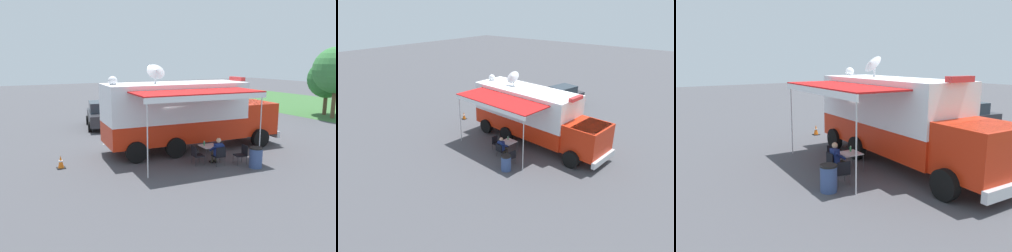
% 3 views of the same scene
% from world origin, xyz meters
% --- Properties ---
extents(ground_plane, '(100.00, 100.00, 0.00)m').
position_xyz_m(ground_plane, '(0.00, 0.00, 0.00)').
color(ground_plane, '#47474C').
extents(lot_stripe, '(0.51, 4.79, 0.01)m').
position_xyz_m(lot_stripe, '(-2.79, -0.56, 0.00)').
color(lot_stripe, silver).
rests_on(lot_stripe, ground).
extents(command_truck, '(5.31, 9.66, 4.53)m').
position_xyz_m(command_truck, '(0.09, 0.74, 1.94)').
color(command_truck, red).
rests_on(command_truck, ground).
extents(folding_table, '(0.86, 0.86, 0.73)m').
position_xyz_m(folding_table, '(2.38, 0.49, 0.67)').
color(folding_table, silver).
rests_on(folding_table, ground).
extents(water_bottle, '(0.07, 0.07, 0.22)m').
position_xyz_m(water_bottle, '(2.22, 0.31, 0.83)').
color(water_bottle, '#3F9959').
rests_on(water_bottle, folding_table).
extents(folding_chair_at_table, '(0.52, 0.52, 0.87)m').
position_xyz_m(folding_chair_at_table, '(3.17, 0.48, 0.51)').
color(folding_chair_at_table, black).
rests_on(folding_chair_at_table, ground).
extents(folding_chair_beside_table, '(0.52, 0.52, 0.87)m').
position_xyz_m(folding_chair_beside_table, '(2.57, -0.36, 0.51)').
color(folding_chair_beside_table, black).
rests_on(folding_chair_beside_table, ground).
extents(folding_chair_spare_by_truck, '(0.56, 0.56, 0.87)m').
position_xyz_m(folding_chair_spare_by_truck, '(3.45, 1.54, 0.51)').
color(folding_chair_spare_by_truck, black).
rests_on(folding_chair_spare_by_truck, ground).
extents(seated_responder, '(0.68, 0.58, 1.25)m').
position_xyz_m(seated_responder, '(2.99, 0.50, 0.65)').
color(seated_responder, navy).
rests_on(seated_responder, ground).
extents(trash_bin, '(0.57, 0.57, 0.91)m').
position_xyz_m(trash_bin, '(4.13, 1.73, 0.46)').
color(trash_bin, '#384C7F').
rests_on(trash_bin, ground).
extents(traffic_cone, '(0.36, 0.36, 0.58)m').
position_xyz_m(traffic_cone, '(0.23, -5.83, 0.28)').
color(traffic_cone, black).
rests_on(traffic_cone, ground).
extents(car_behind_truck, '(4.48, 2.65, 1.76)m').
position_xyz_m(car_behind_truck, '(-7.72, -1.52, 0.88)').
color(car_behind_truck, '#2D2D33').
rests_on(car_behind_truck, ground).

